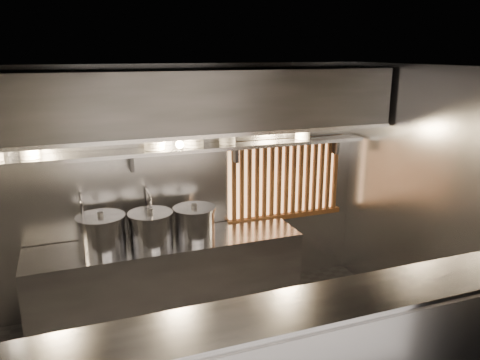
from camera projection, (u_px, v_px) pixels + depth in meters
ceiling at (224, 68)px, 3.74m from camera, size 4.50×4.50×0.00m
wall_back at (184, 186)px, 5.47m from camera, size 4.50×0.00×4.50m
wall_right at (429, 203)px, 4.88m from camera, size 0.00×3.00×3.00m
cooking_bench at (169, 278)px, 5.29m from camera, size 3.00×0.70×0.90m
bowl_shelf at (186, 149)px, 5.18m from camera, size 4.40×0.34×0.04m
exhaust_hood at (190, 102)px, 4.84m from camera, size 4.40×0.81×0.65m
wood_screen at (286, 179)px, 5.87m from camera, size 1.56×0.09×1.04m
faucet_left at (82, 209)px, 4.98m from camera, size 0.04×0.30×0.50m
faucet_right at (148, 201)px, 5.22m from camera, size 0.04×0.30×0.50m
pendant_bulb at (180, 144)px, 5.02m from camera, size 0.09×0.09×0.19m
stock_pot_left at (102, 233)px, 4.90m from camera, size 0.64×0.64×0.42m
stock_pot_mid at (195, 222)px, 5.22m from camera, size 0.55×0.55×0.40m
stock_pot_right at (151, 228)px, 5.03m from camera, size 0.56×0.56×0.41m
bowl_stack_1 at (30, 152)px, 4.62m from camera, size 0.20×0.20×0.13m
bowl_stack_2 at (154, 145)px, 5.04m from camera, size 0.24×0.24×0.09m
bowl_stack_3 at (193, 139)px, 5.18m from camera, size 0.24×0.24×0.17m
bowl_stack_4 at (227, 139)px, 5.32m from camera, size 0.20×0.20×0.13m
bowl_stack_5 at (303, 134)px, 5.65m from camera, size 0.20×0.20×0.13m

